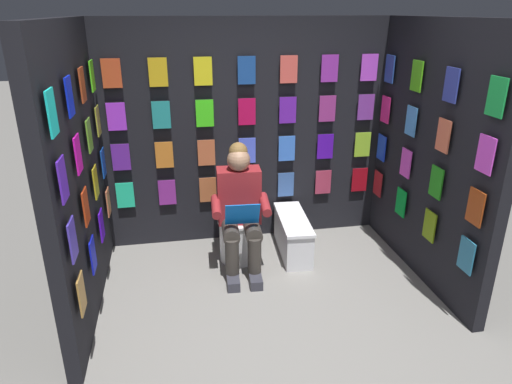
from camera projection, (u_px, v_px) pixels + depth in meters
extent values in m
plane|color=gray|center=(292.00, 357.00, 3.27)|extent=(30.00, 30.00, 0.00)
cube|color=black|center=(246.00, 134.00, 4.67)|extent=(2.93, 0.10, 2.24)
cube|color=#20D79C|center=(125.00, 195.00, 4.58)|extent=(0.17, 0.01, 0.26)
cube|color=#862690|center=(167.00, 193.00, 4.65)|extent=(0.17, 0.01, 0.26)
cube|color=#B55E33|center=(208.00, 190.00, 4.72)|extent=(0.17, 0.01, 0.26)
cube|color=orange|center=(247.00, 187.00, 4.79)|extent=(0.17, 0.01, 0.26)
cube|color=#375CA1|center=(286.00, 185.00, 4.86)|extent=(0.17, 0.01, 0.26)
cube|color=#AC3250|center=(323.00, 182.00, 4.93)|extent=(0.17, 0.01, 0.26)
cube|color=maroon|center=(359.00, 180.00, 5.00)|extent=(0.17, 0.01, 0.26)
cube|color=#62239C|center=(121.00, 157.00, 4.44)|extent=(0.17, 0.01, 0.26)
cube|color=orange|center=(164.00, 155.00, 4.51)|extent=(0.17, 0.01, 0.26)
cube|color=#BE5D36|center=(206.00, 153.00, 4.58)|extent=(0.17, 0.01, 0.26)
cube|color=#495FEB|center=(247.00, 151.00, 4.64)|extent=(0.17, 0.01, 0.26)
cube|color=#3974E7|center=(287.00, 149.00, 4.71)|extent=(0.17, 0.01, 0.26)
cube|color=#4B11B3|center=(325.00, 147.00, 4.78)|extent=(0.17, 0.01, 0.26)
cube|color=#97CC2D|center=(362.00, 145.00, 4.85)|extent=(0.17, 0.01, 0.26)
cube|color=#A432E9|center=(116.00, 117.00, 4.29)|extent=(0.17, 0.01, 0.26)
cube|color=teal|center=(161.00, 115.00, 4.36)|extent=(0.17, 0.01, 0.26)
cube|color=#3BE219|center=(205.00, 113.00, 4.43)|extent=(0.17, 0.01, 0.26)
cube|color=#BB0C42|center=(247.00, 112.00, 4.50)|extent=(0.17, 0.01, 0.26)
cube|color=#621DAC|center=(288.00, 110.00, 4.57)|extent=(0.17, 0.01, 0.26)
cube|color=#983082|center=(327.00, 109.00, 4.64)|extent=(0.17, 0.01, 0.26)
cube|color=purple|center=(366.00, 107.00, 4.71)|extent=(0.17, 0.01, 0.26)
cube|color=#CA4623|center=(112.00, 73.00, 4.14)|extent=(0.17, 0.01, 0.26)
cube|color=gold|center=(158.00, 72.00, 4.21)|extent=(0.17, 0.01, 0.26)
cube|color=yellow|center=(203.00, 71.00, 4.28)|extent=(0.17, 0.01, 0.26)
cube|color=#194490|center=(247.00, 70.00, 4.35)|extent=(0.17, 0.01, 0.26)
cube|color=#E5554B|center=(289.00, 69.00, 4.42)|extent=(0.17, 0.01, 0.26)
cube|color=purple|center=(330.00, 68.00, 4.49)|extent=(0.17, 0.01, 0.26)
cube|color=#C849E8|center=(369.00, 68.00, 4.56)|extent=(0.17, 0.01, 0.26)
cube|color=black|center=(431.00, 155.00, 3.99)|extent=(0.10, 1.93, 2.24)
cube|color=maroon|center=(378.00, 184.00, 4.89)|extent=(0.01, 0.17, 0.26)
cube|color=#0A9931|center=(401.00, 202.00, 4.41)|extent=(0.01, 0.17, 0.26)
cube|color=#688C0F|center=(430.00, 226.00, 3.94)|extent=(0.01, 0.17, 0.26)
cube|color=teal|center=(466.00, 255.00, 3.46)|extent=(0.01, 0.17, 0.26)
cube|color=blue|center=(381.00, 148.00, 4.74)|extent=(0.01, 0.17, 0.26)
cube|color=#E148CF|center=(406.00, 163.00, 4.27)|extent=(0.01, 0.17, 0.26)
cube|color=#218C1A|center=(436.00, 182.00, 3.79)|extent=(0.01, 0.17, 0.26)
cube|color=#A03C13|center=(475.00, 207.00, 3.31)|extent=(0.01, 0.17, 0.26)
cube|color=#F1277D|center=(385.00, 110.00, 4.60)|extent=(0.01, 0.17, 0.26)
cube|color=#4A98EA|center=(411.00, 121.00, 4.12)|extent=(0.01, 0.17, 0.26)
cube|color=#E46D4A|center=(443.00, 136.00, 3.65)|extent=(0.01, 0.17, 0.26)
cube|color=#E046DD|center=(485.00, 155.00, 3.17)|extent=(0.01, 0.17, 0.26)
cube|color=#224391|center=(390.00, 69.00, 4.45)|extent=(0.01, 0.17, 0.26)
cube|color=#4BB716|center=(417.00, 76.00, 3.98)|extent=(0.01, 0.17, 0.26)
cube|color=#2F3C99|center=(451.00, 85.00, 3.50)|extent=(0.01, 0.17, 0.26)
cube|color=green|center=(496.00, 97.00, 3.02)|extent=(0.01, 0.17, 0.26)
cube|color=black|center=(77.00, 176.00, 3.49)|extent=(0.10, 1.93, 2.24)
cube|color=#C0893E|center=(82.00, 294.00, 2.99)|extent=(0.01, 0.17, 0.26)
cube|color=#121CDB|center=(93.00, 255.00, 3.47)|extent=(0.01, 0.17, 0.26)
cube|color=#4D11DC|center=(102.00, 225.00, 3.95)|extent=(0.01, 0.17, 0.26)
cube|color=#CB6A45|center=(108.00, 202.00, 4.42)|extent=(0.01, 0.17, 0.26)
cube|color=#4D3AC9|center=(73.00, 240.00, 2.85)|extent=(0.01, 0.17, 0.26)
cube|color=red|center=(86.00, 207.00, 3.32)|extent=(0.01, 0.17, 0.26)
cube|color=gold|center=(96.00, 182.00, 3.80)|extent=(0.01, 0.17, 0.26)
cube|color=#1244AA|center=(103.00, 163.00, 4.28)|extent=(0.01, 0.17, 0.26)
cube|color=#5924D3|center=(63.00, 180.00, 2.70)|extent=(0.01, 0.17, 0.26)
cube|color=#EA15B9|center=(78.00, 154.00, 3.18)|extent=(0.01, 0.17, 0.26)
cube|color=#619F29|center=(89.00, 135.00, 3.65)|extent=(0.01, 0.17, 0.26)
cube|color=#9A9D2B|center=(98.00, 121.00, 4.13)|extent=(0.01, 0.17, 0.26)
cube|color=#1AE9DD|center=(52.00, 113.00, 2.55)|extent=(0.01, 0.17, 0.26)
cube|color=#0E24E2|center=(70.00, 97.00, 3.03)|extent=(0.01, 0.17, 0.26)
cube|color=#A43D1C|center=(82.00, 85.00, 3.51)|extent=(0.01, 0.17, 0.26)
cube|color=#4FDE1C|center=(92.00, 76.00, 3.99)|extent=(0.01, 0.17, 0.26)
cylinder|color=white|center=(239.00, 240.00, 4.49)|extent=(0.38, 0.38, 0.40)
cylinder|color=white|center=(239.00, 220.00, 4.42)|extent=(0.41, 0.41, 0.02)
cube|color=white|center=(236.00, 194.00, 4.59)|extent=(0.39, 0.20, 0.36)
cylinder|color=white|center=(237.00, 198.00, 4.51)|extent=(0.39, 0.09, 0.39)
cube|color=maroon|center=(239.00, 195.00, 4.29)|extent=(0.41, 0.24, 0.52)
sphere|color=tan|center=(239.00, 160.00, 4.13)|extent=(0.21, 0.21, 0.21)
sphere|color=olive|center=(238.00, 152.00, 4.13)|extent=(0.17, 0.17, 0.17)
cylinder|color=#38332D|center=(252.00, 228.00, 4.21)|extent=(0.17, 0.41, 0.15)
cylinder|color=#38332D|center=(230.00, 229.00, 4.18)|extent=(0.17, 0.41, 0.15)
cylinder|color=#38332D|center=(254.00, 259.00, 4.12)|extent=(0.12, 0.12, 0.42)
cylinder|color=#38332D|center=(232.00, 261.00, 4.10)|extent=(0.12, 0.12, 0.42)
cube|color=#33333D|center=(255.00, 279.00, 4.13)|extent=(0.13, 0.27, 0.09)
cube|color=#33333D|center=(233.00, 281.00, 4.11)|extent=(0.13, 0.27, 0.09)
cylinder|color=maroon|center=(265.00, 204.00, 4.16)|extent=(0.10, 0.31, 0.13)
cylinder|color=maroon|center=(216.00, 207.00, 4.11)|extent=(0.10, 0.31, 0.13)
cube|color=blue|center=(242.00, 214.00, 3.99)|extent=(0.31, 0.15, 0.23)
cube|color=silver|center=(293.00, 236.00, 4.63)|extent=(0.31, 0.79, 0.35)
cube|color=white|center=(293.00, 219.00, 4.56)|extent=(0.32, 0.82, 0.03)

